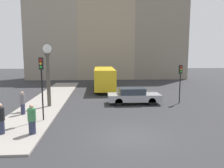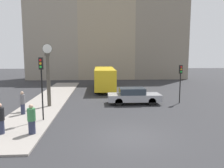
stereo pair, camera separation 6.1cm
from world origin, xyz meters
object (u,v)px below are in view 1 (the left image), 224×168
at_px(pedestrian_green_hoodie, 32,119).
at_px(pedestrian_black_jacket, 1,119).
at_px(traffic_light_far, 180,76).
at_px(street_clock, 48,76).
at_px(pedestrian_grey_jacket, 23,103).
at_px(traffic_light_near, 42,76).
at_px(sedan_car, 133,96).
at_px(bus_distant, 104,77).

distance_m(pedestrian_green_hoodie, pedestrian_black_jacket, 1.67).
distance_m(traffic_light_far, pedestrian_green_hoodie, 13.21).
height_order(street_clock, pedestrian_grey_jacket, street_clock).
distance_m(traffic_light_near, street_clock, 4.00).
bearing_deg(pedestrian_grey_jacket, pedestrian_black_jacket, -87.54).
distance_m(sedan_car, pedestrian_black_jacket, 11.05).
distance_m(pedestrian_grey_jacket, pedestrian_green_hoodie, 4.44).
distance_m(traffic_light_near, pedestrian_grey_jacket, 3.13).
height_order(traffic_light_near, street_clock, street_clock).
height_order(sedan_car, traffic_light_far, traffic_light_far).
height_order(traffic_light_near, pedestrian_green_hoodie, traffic_light_near).
xyz_separation_m(street_clock, pedestrian_black_jacket, (-1.15, -6.40, -1.71)).
height_order(bus_distant, traffic_light_near, traffic_light_near).
bearing_deg(pedestrian_grey_jacket, traffic_light_near, -40.11).
distance_m(sedan_car, traffic_light_near, 8.56).
distance_m(bus_distant, pedestrian_grey_jacket, 13.06).
relative_size(traffic_light_far, pedestrian_green_hoodie, 2.13).
relative_size(bus_distant, traffic_light_far, 2.58).
xyz_separation_m(bus_distant, traffic_light_far, (6.56, -8.19, 0.93)).
relative_size(traffic_light_near, street_clock, 0.79).
bearing_deg(street_clock, traffic_light_far, 4.41).
distance_m(traffic_light_far, pedestrian_grey_jacket, 13.21).
relative_size(traffic_light_far, pedestrian_black_jacket, 2.05).
xyz_separation_m(sedan_car, pedestrian_black_jacket, (-8.33, -7.25, 0.20)).
bearing_deg(street_clock, pedestrian_grey_jacket, -118.27).
bearing_deg(bus_distant, traffic_light_far, -51.32).
bearing_deg(pedestrian_black_jacket, pedestrian_green_hoodie, -3.02).
height_order(traffic_light_far, pedestrian_green_hoodie, traffic_light_far).
xyz_separation_m(sedan_car, street_clock, (-7.18, -0.85, 1.91)).
distance_m(traffic_light_far, pedestrian_black_jacket, 14.56).
relative_size(sedan_car, bus_distant, 0.52).
bearing_deg(sedan_car, street_clock, -173.21).
bearing_deg(pedestrian_green_hoodie, sedan_car, 47.76).
bearing_deg(sedan_car, traffic_light_near, -144.32).
relative_size(traffic_light_near, pedestrian_grey_jacket, 2.46).
height_order(traffic_light_far, pedestrian_black_jacket, traffic_light_far).
xyz_separation_m(traffic_light_near, street_clock, (-0.48, 3.96, -0.36)).
bearing_deg(pedestrian_black_jacket, traffic_light_far, 30.16).
xyz_separation_m(sedan_car, pedestrian_grey_jacket, (-8.50, -3.30, 0.20)).
height_order(street_clock, pedestrian_black_jacket, street_clock).
xyz_separation_m(bus_distant, pedestrian_green_hoodie, (-4.30, -15.55, -0.65)).
relative_size(sedan_car, pedestrian_black_jacket, 2.75).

